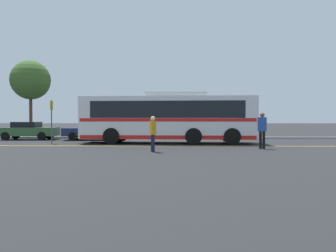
{
  "coord_description": "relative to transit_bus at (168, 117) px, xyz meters",
  "views": [
    {
      "loc": [
        1.35,
        -20.88,
        1.51
      ],
      "look_at": [
        0.88,
        -0.14,
        1.09
      ],
      "focal_mm": 35.0,
      "sensor_mm": 36.0,
      "label": 1
    }
  ],
  "objects": [
    {
      "name": "lane_strip_0",
      "position": [
        -0.01,
        -2.2,
        -1.66
      ],
      "size": [
        30.8,
        0.2,
        0.01
      ],
      "primitive_type": "cube",
      "rotation": [
        0.0,
        0.0,
        1.57
      ],
      "color": "gold",
      "rests_on": "ground_plane"
    },
    {
      "name": "transit_bus",
      "position": [
        0.0,
        0.0,
        0.0
      ],
      "size": [
        11.23,
        3.19,
        3.18
      ],
      "rotation": [
        0.0,
        0.0,
        1.52
      ],
      "color": "silver",
      "rests_on": "ground_plane"
    },
    {
      "name": "pedestrian_1",
      "position": [
        -0.59,
        -5.62,
        -0.72
      ],
      "size": [
        0.33,
        0.47,
        1.66
      ],
      "rotation": [
        0.0,
        0.0,
        5.01
      ],
      "color": "#191E38",
      "rests_on": "ground_plane"
    },
    {
      "name": "parked_car_0",
      "position": [
        -10.54,
        3.37,
        -0.97
      ],
      "size": [
        4.26,
        1.96,
        1.33
      ],
      "rotation": [
        0.0,
        0.0,
        -1.53
      ],
      "color": "#335B33",
      "rests_on": "ground_plane"
    },
    {
      "name": "bus_stop_sign",
      "position": [
        -7.28,
        -0.5,
        0.04
      ],
      "size": [
        0.07,
        0.4,
        2.71
      ],
      "rotation": [
        0.0,
        0.0,
        1.52
      ],
      "color": "#59595E",
      "rests_on": "ground_plane"
    },
    {
      "name": "curb_strip",
      "position": [
        -0.01,
        4.88,
        -1.59
      ],
      "size": [
        38.8,
        0.36,
        0.15
      ],
      "primitive_type": "cube",
      "color": "#99999E",
      "rests_on": "ground_plane"
    },
    {
      "name": "pedestrian_0",
      "position": [
        4.9,
        -3.91,
        -0.59
      ],
      "size": [
        0.47,
        0.38,
        1.86
      ],
      "rotation": [
        0.0,
        0.0,
        2.71
      ],
      "color": "black",
      "rests_on": "ground_plane"
    },
    {
      "name": "parked_car_1",
      "position": [
        -5.51,
        3.15,
        -0.96
      ],
      "size": [
        4.41,
        2.07,
        1.39
      ],
      "rotation": [
        0.0,
        0.0,
        1.64
      ],
      "color": "navy",
      "rests_on": "ground_plane"
    },
    {
      "name": "ground_plane",
      "position": [
        -0.89,
        0.14,
        -1.66
      ],
      "size": [
        220.0,
        220.0,
        0.0
      ],
      "primitive_type": "plane",
      "color": "#262628"
    },
    {
      "name": "tree_0",
      "position": [
        -12.8,
        8.94,
        3.43
      ],
      "size": [
        3.55,
        3.55,
        6.89
      ],
      "color": "#513823",
      "rests_on": "ground_plane"
    }
  ]
}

